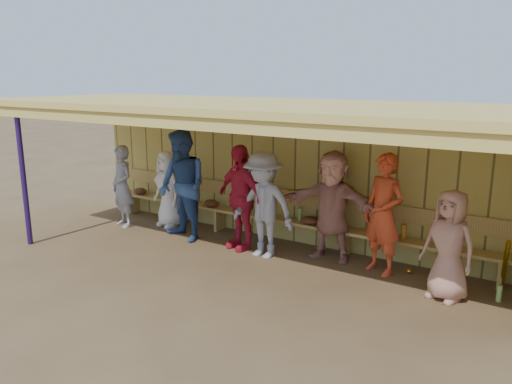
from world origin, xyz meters
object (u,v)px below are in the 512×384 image
player_f (332,206)px  player_h (449,245)px  player_c (182,186)px  player_d (240,197)px  bench (280,213)px  player_e (263,205)px  player_a (122,186)px  player_g (383,214)px  player_b (168,189)px

player_f → player_h: size_ratio=1.19×
player_c → player_d: size_ratio=1.11×
player_f → bench: (-1.13, 0.31, -0.35)m
player_c → player_e: size_ratio=1.14×
player_c → player_f: (2.63, 0.54, -0.11)m
player_a → player_g: player_g is taller
player_d → player_g: bearing=21.7°
player_f → player_g: (0.88, -0.12, 0.02)m
player_b → player_c: 0.95m
player_h → bench: player_h is taller
player_a → player_f: 4.20m
player_f → player_d: bearing=-168.6°
player_b → player_c: bearing=-17.0°
player_f → player_e: bearing=-154.5°
player_e → player_h: bearing=1.2°
player_c → player_h: bearing=15.7°
player_b → player_d: player_d is taller
player_a → bench: (3.03, 0.85, -0.27)m
player_c → player_h: size_ratio=1.33×
player_d → player_g: 2.40m
player_a → player_d: bearing=20.4°
player_c → player_d: 1.13m
player_g → player_d: bearing=-152.4°
player_d → bench: 0.85m
player_a → player_f: (4.17, 0.54, 0.09)m
player_a → bench: player_a is taller
player_d → player_b: bearing=-172.9°
player_d → player_c: bearing=-155.1°
player_f → player_a: bearing=-174.7°
player_c → player_g: player_c is taller
player_d → player_h: size_ratio=1.21×
bench → player_g: bearing=-12.1°
player_h → bench: bearing=-177.0°
player_b → player_h: size_ratio=1.00×
player_b → player_d: size_ratio=0.83×
player_b → player_a: bearing=-133.8°
player_a → player_d: 2.66m
player_d → player_h: player_d is taller
player_e → player_a: bearing=-177.2°
player_d → player_e: size_ratio=1.03×
player_a → bench: size_ratio=0.21×
player_b → bench: bearing=23.1°
player_a → player_b: bearing=48.9°
player_d → bench: player_d is taller
player_g → bench: 2.09m
player_e → player_c: bearing=-176.7°
player_e → player_f: player_f is taller
player_b → player_e: (2.46, -0.43, 0.12)m
player_g → player_e: bearing=-146.5°
player_b → player_f: 3.42m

